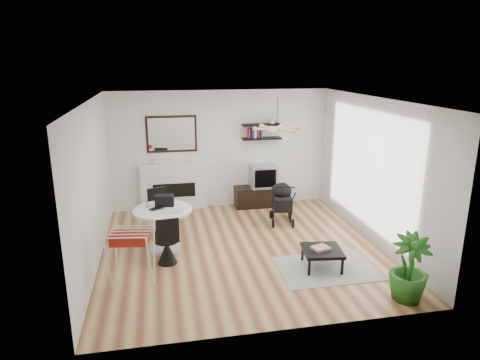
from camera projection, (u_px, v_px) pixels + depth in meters
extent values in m
plane|color=brown|center=(242.00, 249.00, 7.84)|extent=(5.00, 5.00, 0.00)
plane|color=white|center=(242.00, 100.00, 7.11)|extent=(5.00, 5.00, 0.00)
plane|color=white|center=(221.00, 150.00, 9.83)|extent=(5.00, 0.00, 5.00)
plane|color=white|center=(93.00, 186.00, 7.01)|extent=(0.00, 5.00, 5.00)
plane|color=white|center=(374.00, 171.00, 7.93)|extent=(0.00, 5.00, 5.00)
cube|color=white|center=(364.00, 169.00, 8.10)|extent=(0.04, 3.60, 2.60)
cube|color=white|center=(174.00, 186.00, 9.77)|extent=(1.50, 0.15, 1.10)
cube|color=black|center=(174.00, 190.00, 9.73)|extent=(0.95, 0.06, 0.32)
cube|color=black|center=(172.00, 134.00, 9.51)|extent=(1.12, 0.03, 0.82)
cube|color=white|center=(172.00, 134.00, 9.49)|extent=(1.02, 0.01, 0.72)
cube|color=black|center=(262.00, 138.00, 9.82)|extent=(0.90, 0.25, 0.04)
cube|color=black|center=(262.00, 125.00, 9.73)|extent=(0.90, 0.25, 0.04)
cube|color=black|center=(262.00, 196.00, 10.09)|extent=(1.27, 0.44, 0.48)
cube|color=#B0B0B3|center=(263.00, 176.00, 9.96)|extent=(0.60, 0.52, 0.52)
cube|color=black|center=(266.00, 179.00, 9.71)|extent=(0.51, 0.01, 0.42)
cylinder|color=white|center=(165.00, 247.00, 7.83)|extent=(0.57, 0.57, 0.06)
cylinder|color=white|center=(164.00, 229.00, 7.73)|extent=(0.14, 0.14, 0.67)
cylinder|color=white|center=(163.00, 210.00, 7.64)|extent=(1.05, 1.05, 0.04)
imported|color=black|center=(159.00, 209.00, 7.60)|extent=(0.36, 0.34, 0.02)
cube|color=black|center=(165.00, 200.00, 7.79)|extent=(0.36, 0.24, 0.20)
cube|color=white|center=(174.00, 210.00, 7.54)|extent=(0.42, 0.39, 0.01)
cylinder|color=white|center=(147.00, 204.00, 7.73)|extent=(0.06, 0.06, 0.10)
cylinder|color=black|center=(161.00, 213.00, 8.35)|extent=(0.44, 0.44, 0.05)
cone|color=black|center=(162.00, 225.00, 8.42)|extent=(0.36, 0.36, 0.42)
cube|color=black|center=(157.00, 199.00, 8.45)|extent=(0.39, 0.16, 0.45)
cylinder|color=black|center=(167.00, 240.00, 7.18)|extent=(0.41, 0.41, 0.05)
cone|color=black|center=(167.00, 252.00, 7.24)|extent=(0.34, 0.34, 0.39)
cube|color=black|center=(168.00, 231.00, 6.95)|extent=(0.38, 0.09, 0.42)
cube|color=maroon|center=(131.00, 237.00, 6.28)|extent=(0.58, 0.39, 0.15)
cube|color=black|center=(282.00, 202.00, 8.98)|extent=(0.47, 0.62, 0.26)
ellipsoid|color=black|center=(281.00, 191.00, 9.09)|extent=(0.45, 0.45, 0.32)
cylinder|color=black|center=(285.00, 187.00, 8.52)|extent=(0.41, 0.10, 0.03)
torus|color=black|center=(271.00, 215.00, 9.33)|extent=(0.08, 0.20, 0.20)
torus|color=black|center=(290.00, 214.00, 9.34)|extent=(0.08, 0.20, 0.20)
torus|color=black|center=(273.00, 223.00, 8.83)|extent=(0.08, 0.20, 0.20)
torus|color=black|center=(293.00, 223.00, 8.83)|extent=(0.08, 0.20, 0.20)
cube|color=#ABABAB|center=(327.00, 268.00, 7.09)|extent=(1.59, 1.15, 0.01)
cube|color=black|center=(322.00, 251.00, 7.05)|extent=(0.70, 0.70, 0.05)
cube|color=black|center=(309.00, 268.00, 6.82)|extent=(0.04, 0.04, 0.27)
cube|color=black|center=(342.00, 267.00, 6.85)|extent=(0.04, 0.04, 0.27)
cube|color=black|center=(302.00, 253.00, 7.33)|extent=(0.04, 0.04, 0.27)
cube|color=black|center=(333.00, 252.00, 7.36)|extent=(0.04, 0.04, 0.27)
cube|color=#C4314A|center=(321.00, 248.00, 7.04)|extent=(0.33, 0.29, 0.04)
imported|color=#24621C|center=(409.00, 268.00, 6.06)|extent=(0.65, 0.65, 0.99)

